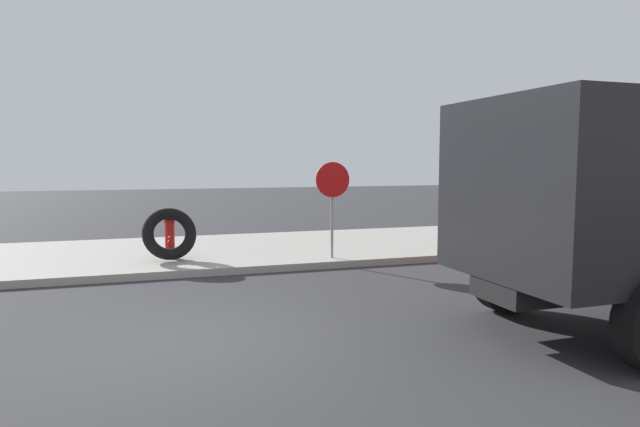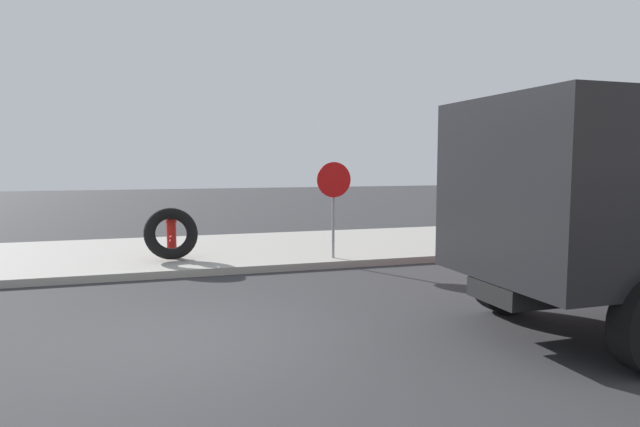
% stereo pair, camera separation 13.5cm
% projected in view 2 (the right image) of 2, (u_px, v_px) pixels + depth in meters
% --- Properties ---
extents(ground_plane, '(80.00, 80.00, 0.00)m').
position_uv_depth(ground_plane, '(190.00, 345.00, 6.63)').
color(ground_plane, '#2D2D30').
extents(sidewalk_curb, '(36.00, 5.00, 0.15)m').
position_uv_depth(sidewalk_curb, '(173.00, 253.00, 12.82)').
color(sidewalk_curb, '#99968E').
rests_on(sidewalk_curb, ground).
extents(fire_hydrant, '(0.23, 0.53, 0.92)m').
position_uv_depth(fire_hydrant, '(171.00, 235.00, 11.80)').
color(fire_hydrant, red).
rests_on(fire_hydrant, sidewalk_curb).
extents(loose_tire, '(1.18, 0.72, 1.14)m').
position_uv_depth(loose_tire, '(171.00, 234.00, 11.49)').
color(loose_tire, black).
rests_on(loose_tire, sidewalk_curb).
extents(stop_sign, '(0.76, 0.08, 2.08)m').
position_uv_depth(stop_sign, '(334.00, 192.00, 11.67)').
color(stop_sign, gray).
rests_on(stop_sign, sidewalk_curb).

